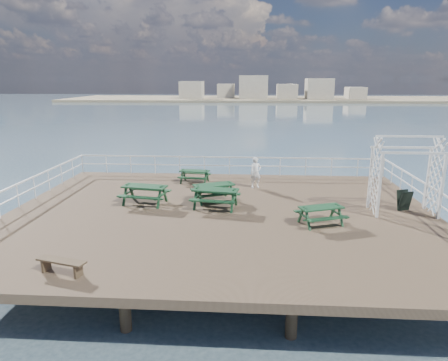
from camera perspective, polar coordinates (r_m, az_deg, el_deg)
ground at (r=16.99m, az=-0.46°, el=-5.03°), size 18.00×14.00×0.30m
sea_backdrop at (r=150.60m, az=8.29°, el=11.85°), size 300.00×300.00×9.20m
railing at (r=19.16m, az=-0.11°, el=0.40°), size 17.77×13.76×1.10m
picnic_table_a at (r=21.67m, az=-4.22°, el=0.96°), size 1.73×1.46×0.77m
picnic_table_b at (r=18.25m, az=-11.26°, el=-1.43°), size 2.20×1.89×0.96m
picnic_table_c at (r=18.35m, az=-1.46°, el=-1.19°), size 2.30×2.12×0.90m
picnic_table_d at (r=17.36m, az=-1.22°, el=-1.97°), size 2.18×1.87×0.96m
picnic_table_e at (r=15.85m, az=13.68°, el=-4.32°), size 2.04×1.85×0.82m
flat_bench_far at (r=12.61m, az=-22.20°, el=-10.91°), size 1.56×0.74×0.44m
trellis_arbor at (r=18.07m, az=24.44°, el=0.15°), size 2.64×1.42×3.28m
sandwich_board at (r=18.70m, az=24.33°, el=-2.64°), size 0.64×0.54×0.89m
person at (r=20.59m, az=4.55°, el=1.13°), size 0.68×0.55×1.60m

